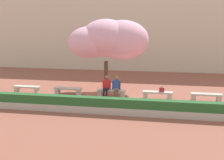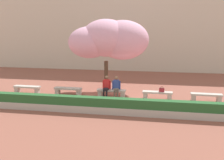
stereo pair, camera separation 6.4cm
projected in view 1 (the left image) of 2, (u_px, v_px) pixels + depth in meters
name	position (u px, v px, depth m)	size (l,w,h in m)	color
ground_plane	(111.00, 97.00, 15.89)	(100.00, 100.00, 0.00)	#8E5142
building_facade	(131.00, 30.00, 25.93)	(28.00, 4.00, 7.52)	beige
stone_bench_west_end	(27.00, 88.00, 16.74)	(1.74, 0.45, 0.45)	#BCB7AD
stone_bench_near_west	(68.00, 90.00, 16.29)	(1.74, 0.45, 0.45)	#BCB7AD
stone_bench_center	(111.00, 92.00, 15.83)	(1.74, 0.45, 0.45)	#BCB7AD
stone_bench_near_east	(157.00, 94.00, 15.37)	(1.74, 0.45, 0.45)	#BCB7AD
stone_bench_east_end	(206.00, 96.00, 14.92)	(1.74, 0.45, 0.45)	#BCB7AD
person_seated_left	(106.00, 86.00, 15.75)	(0.51, 0.69, 1.29)	black
person_seated_right	(116.00, 86.00, 15.65)	(0.51, 0.71, 1.29)	black
handbag	(162.00, 90.00, 15.28)	(0.30, 0.15, 0.34)	#A3232D
cherry_tree_main	(109.00, 40.00, 16.82)	(5.12, 3.48, 4.66)	#473323
planter_hedge_foreground	(101.00, 106.00, 12.90)	(14.84, 0.50, 0.80)	#BCB7AD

